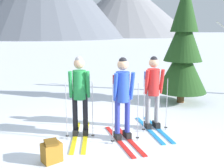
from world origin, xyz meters
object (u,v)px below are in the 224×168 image
skier_in_red (153,89)px  skier_in_blue (122,94)px  skier_in_green (80,93)px  backpack_on_snow_front (52,152)px  pine_tree_near (183,48)px

skier_in_red → skier_in_blue: bearing=-161.9°
skier_in_green → skier_in_red: skier_in_green is taller
skier_in_blue → backpack_on_snow_front: size_ratio=4.54×
skier_in_green → pine_tree_near: pine_tree_near is taller
pine_tree_near → backpack_on_snow_front: size_ratio=9.78×
skier_in_green → skier_in_blue: size_ratio=1.00×
skier_in_green → skier_in_blue: 0.91m
skier_in_blue → skier_in_red: (0.90, 0.29, -0.03)m
backpack_on_snow_front → skier_in_blue: bearing=16.0°
skier_in_green → pine_tree_near: bearing=20.7°
skier_in_red → pine_tree_near: (2.02, 1.61, 0.76)m
pine_tree_near → backpack_on_snow_front: 5.28m
pine_tree_near → skier_in_green: bearing=-159.3°
skier_in_green → skier_in_red: bearing=-7.4°
skier_in_blue → skier_in_red: bearing=18.1°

